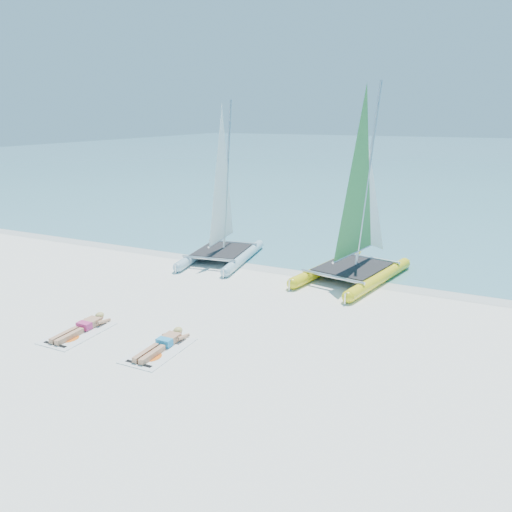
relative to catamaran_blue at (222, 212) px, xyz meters
The scene contains 9 objects.
ground 6.51m from the catamaran_blue, 64.79° to the right, with size 140.00×140.00×0.00m, color white.
sea 57.44m from the catamaran_blue, 87.35° to the left, with size 140.00×115.00×0.01m, color #6DA3B7.
wet_sand_strip 3.23m from the catamaran_blue, ahead, with size 140.00×1.40×0.01m, color silver.
catamaran_blue is the anchor object (origin of this frame).
catamaran_yellow 5.28m from the catamaran_blue, ahead, with size 3.31×5.41×6.71m.
towel_a 7.81m from the catamaran_blue, 89.81° to the right, with size 1.00×1.85×0.02m, color silver.
sunbather_a 7.60m from the catamaran_blue, 89.80° to the right, with size 0.37×1.73×0.26m.
towel_b 8.10m from the catamaran_blue, 71.70° to the right, with size 1.00×1.85×0.02m, color silver.
sunbather_b 7.90m from the catamaran_blue, 71.26° to the right, with size 0.37×1.73×0.26m.
Camera 1 is at (6.56, -10.54, 5.41)m, focal length 35.00 mm.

